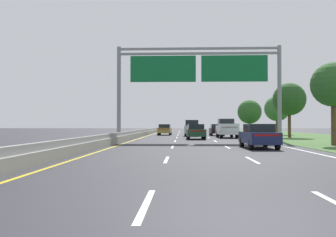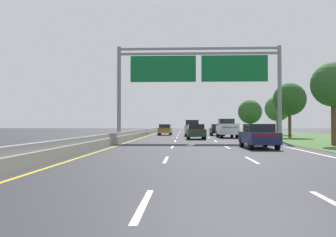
# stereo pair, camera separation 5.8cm
# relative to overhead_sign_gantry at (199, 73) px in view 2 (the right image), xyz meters

# --- Properties ---
(ground_plane) EXTENTS (220.00, 220.00, 0.00)m
(ground_plane) POSITION_rel_overhead_sign_gantry_xyz_m (-0.30, 6.78, -6.24)
(ground_plane) COLOR #2B2B30
(lane_striping) EXTENTS (11.96, 106.00, 0.01)m
(lane_striping) POSITION_rel_overhead_sign_gantry_xyz_m (-0.30, 6.32, -6.23)
(lane_striping) COLOR white
(lane_striping) RESTS_ON ground
(grass_verge_right) EXTENTS (14.00, 110.00, 0.02)m
(grass_verge_right) POSITION_rel_overhead_sign_gantry_xyz_m (13.65, 6.78, -6.23)
(grass_verge_right) COLOR #3D602D
(grass_verge_right) RESTS_ON ground
(median_barrier_concrete) EXTENTS (0.60, 110.00, 0.85)m
(median_barrier_concrete) POSITION_rel_overhead_sign_gantry_xyz_m (-6.90, 6.78, -5.88)
(median_barrier_concrete) COLOR gray
(median_barrier_concrete) RESTS_ON ground
(overhead_sign_gantry) EXTENTS (15.06, 0.42, 8.73)m
(overhead_sign_gantry) POSITION_rel_overhead_sign_gantry_xyz_m (0.00, 0.00, 0.00)
(overhead_sign_gantry) COLOR gray
(overhead_sign_gantry) RESTS_ON ground
(pickup_truck_white) EXTENTS (2.10, 5.44, 2.20)m
(pickup_truck_white) POSITION_rel_overhead_sign_gantry_xyz_m (3.64, 9.21, -5.16)
(pickup_truck_white) COLOR silver
(pickup_truck_white) RESTS_ON ground
(car_gold_left_lane_sedan) EXTENTS (1.93, 4.44, 1.57)m
(car_gold_left_lane_sedan) POSITION_rel_overhead_sign_gantry_xyz_m (-4.04, 19.28, -5.42)
(car_gold_left_lane_sedan) COLOR #A38438
(car_gold_left_lane_sedan) RESTS_ON ground
(car_silver_centre_lane_suv) EXTENTS (2.04, 4.75, 2.11)m
(car_silver_centre_lane_suv) POSITION_rel_overhead_sign_gantry_xyz_m (-0.24, 14.79, -5.14)
(car_silver_centre_lane_suv) COLOR #B2B5BA
(car_silver_centre_lane_suv) RESTS_ON ground
(car_black_right_lane_sedan) EXTENTS (1.82, 4.40, 1.57)m
(car_black_right_lane_sedan) POSITION_rel_overhead_sign_gantry_xyz_m (3.23, 17.28, -5.42)
(car_black_right_lane_sedan) COLOR black
(car_black_right_lane_sedan) RESTS_ON ground
(car_navy_right_lane_sedan) EXTENTS (1.92, 4.44, 1.57)m
(car_navy_right_lane_sedan) POSITION_rel_overhead_sign_gantry_xyz_m (3.44, -9.80, -5.42)
(car_navy_right_lane_sedan) COLOR #161E47
(car_navy_right_lane_sedan) RESTS_ON ground
(car_darkgreen_centre_lane_sedan) EXTENTS (1.94, 4.45, 1.57)m
(car_darkgreen_centre_lane_sedan) POSITION_rel_overhead_sign_gantry_xyz_m (-0.09, 4.70, -5.42)
(car_darkgreen_centre_lane_sedan) COLOR #193D23
(car_darkgreen_centre_lane_sedan) RESTS_ON ground
(roadside_tree_near) EXTENTS (3.24, 3.24, 6.07)m
(roadside_tree_near) POSITION_rel_overhead_sign_gantry_xyz_m (9.53, -6.51, -1.82)
(roadside_tree_near) COLOR #4C3823
(roadside_tree_near) RESTS_ON ground
(roadside_tree_mid) EXTENTS (3.78, 3.78, 6.35)m
(roadside_tree_mid) POSITION_rel_overhead_sign_gantry_xyz_m (10.89, 9.43, -1.80)
(roadside_tree_mid) COLOR #4C3823
(roadside_tree_mid) RESTS_ON ground
(roadside_tree_far) EXTENTS (3.70, 3.70, 5.72)m
(roadside_tree_far) POSITION_rel_overhead_sign_gantry_xyz_m (12.40, 20.94, -2.38)
(roadside_tree_far) COLOR #4C3823
(roadside_tree_far) RESTS_ON ground
(roadside_tree_distant) EXTENTS (4.50, 4.50, 6.16)m
(roadside_tree_distant) POSITION_rel_overhead_sign_gantry_xyz_m (11.12, 36.29, -2.34)
(roadside_tree_distant) COLOR #4C3823
(roadside_tree_distant) RESTS_ON ground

